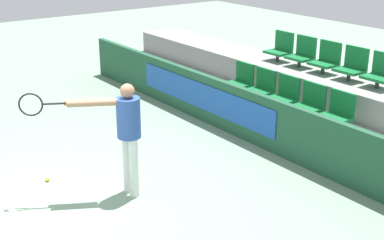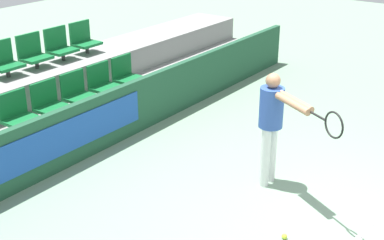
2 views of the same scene
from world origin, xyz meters
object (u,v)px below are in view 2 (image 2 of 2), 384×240
object	(u,v)px
stadium_chair_0	(17,113)
stadium_chair_8	(59,45)
stadium_chair_7	(33,53)
stadium_chair_9	(84,39)
stadium_chair_3	(102,82)
tennis_ball	(284,236)
stadium_chair_2	(77,91)
stadium_chair_6	(4,61)
tennis_player	(274,118)
stadium_chair_4	(126,74)
stadium_chair_1	(49,102)

from	to	relation	value
stadium_chair_0	stadium_chair_8	distance (m)	2.14
stadium_chair_7	stadium_chair_9	xyz separation A→B (m)	(1.20, 0.00, 0.00)
stadium_chair_0	stadium_chair_9	size ratio (longest dim) A/B	1.00
stadium_chair_3	tennis_ball	bearing A→B (deg)	-106.83
stadium_chair_2	stadium_chair_6	size ratio (longest dim) A/B	1.00
tennis_ball	tennis_player	bearing A→B (deg)	36.20
stadium_chair_3	stadium_chair_8	bearing A→B (deg)	90.00
stadium_chair_3	stadium_chair_4	xyz separation A→B (m)	(0.60, 0.00, 0.00)
stadium_chair_4	tennis_player	bearing A→B (deg)	-103.59
stadium_chair_8	stadium_chair_6	bearing A→B (deg)	180.00
stadium_chair_6	stadium_chair_9	xyz separation A→B (m)	(1.80, 0.00, 0.00)
stadium_chair_4	tennis_player	xyz separation A→B (m)	(-0.85, -3.50, 0.26)
stadium_chair_7	stadium_chair_2	bearing A→B (deg)	-90.00
stadium_chair_6	tennis_ball	bearing A→B (deg)	-90.98
stadium_chair_1	stadium_chair_0	bearing A→B (deg)	180.00
stadium_chair_1	tennis_ball	world-z (taller)	stadium_chair_1
stadium_chair_6	stadium_chair_7	world-z (taller)	same
stadium_chair_3	tennis_player	bearing A→B (deg)	-94.04
stadium_chair_2	stadium_chair_9	size ratio (longest dim) A/B	1.00
stadium_chair_3	stadium_chair_8	size ratio (longest dim) A/B	1.00
stadium_chair_1	stadium_chair_3	distance (m)	1.20
stadium_chair_4	stadium_chair_6	size ratio (longest dim) A/B	1.00
stadium_chair_6	stadium_chair_9	bearing A→B (deg)	0.00
stadium_chair_9	tennis_ball	world-z (taller)	stadium_chair_9
stadium_chair_3	stadium_chair_7	size ratio (longest dim) A/B	1.00
stadium_chair_1	stadium_chair_8	xyz separation A→B (m)	(1.20, 1.05, 0.49)
stadium_chair_1	stadium_chair_9	world-z (taller)	stadium_chair_9
stadium_chair_3	stadium_chair_7	distance (m)	1.31
stadium_chair_6	tennis_player	world-z (taller)	tennis_player
stadium_chair_4	stadium_chair_1	bearing A→B (deg)	180.00
stadium_chair_2	stadium_chair_1	bearing A→B (deg)	180.00
stadium_chair_3	stadium_chair_6	distance (m)	1.67
stadium_chair_8	tennis_ball	xyz separation A→B (m)	(-1.29, -5.32, -1.23)
stadium_chair_0	tennis_player	bearing A→B (deg)	-66.12
stadium_chair_0	stadium_chair_2	size ratio (longest dim) A/B	1.00
stadium_chair_1	stadium_chair_3	world-z (taller)	same
stadium_chair_2	tennis_ball	distance (m)	4.38
stadium_chair_4	stadium_chair_6	bearing A→B (deg)	149.65
tennis_ball	stadium_chair_7	bearing A→B (deg)	82.60
stadium_chair_2	stadium_chair_7	xyz separation A→B (m)	(0.00, 1.05, 0.49)
stadium_chair_2	stadium_chair_8	size ratio (longest dim) A/B	1.00
stadium_chair_7	stadium_chair_4	bearing A→B (deg)	-41.29
stadium_chair_7	stadium_chair_9	size ratio (longest dim) A/B	1.00
stadium_chair_4	stadium_chair_8	xyz separation A→B (m)	(-0.60, 1.05, 0.49)
tennis_player	stadium_chair_8	bearing A→B (deg)	115.83
stadium_chair_4	stadium_chair_9	distance (m)	1.16
stadium_chair_1	stadium_chair_6	xyz separation A→B (m)	(0.00, 1.05, 0.49)
stadium_chair_0	tennis_player	world-z (taller)	tennis_player
stadium_chair_0	stadium_chair_6	world-z (taller)	stadium_chair_6
stadium_chair_2	stadium_chair_4	size ratio (longest dim) A/B	1.00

